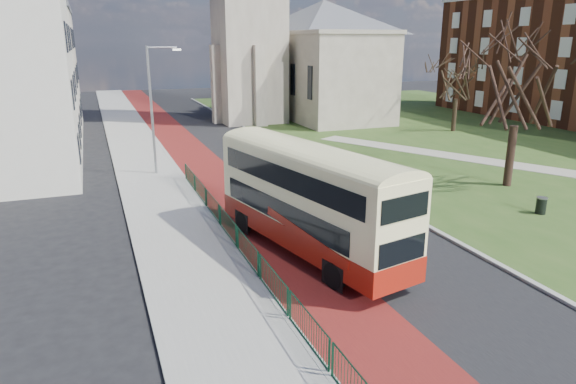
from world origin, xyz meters
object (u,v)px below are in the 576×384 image
winter_tree_near (520,76)px  bus (309,195)px  litter_bin (541,205)px  streetlamp (154,104)px  winter_tree_far (458,73)px

winter_tree_near → bus: bearing=-161.7°
bus → winter_tree_near: bearing=5.8°
winter_tree_near → litter_bin: 7.99m
streetlamp → winter_tree_near: 21.89m
streetlamp → bus: size_ratio=0.75×
bus → winter_tree_far: (24.64, 22.13, 3.00)m
bus → winter_tree_far: 33.25m
streetlamp → litter_bin: streetlamp is taller
winter_tree_far → winter_tree_near: bearing=-119.0°
bus → winter_tree_far: bearing=29.5°
streetlamp → winter_tree_far: streetlamp is taller
bus → winter_tree_near: size_ratio=1.15×
bus → winter_tree_far: size_ratio=1.36×
winter_tree_far → bus: bearing=-138.1°
winter_tree_near → winter_tree_far: 19.61m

